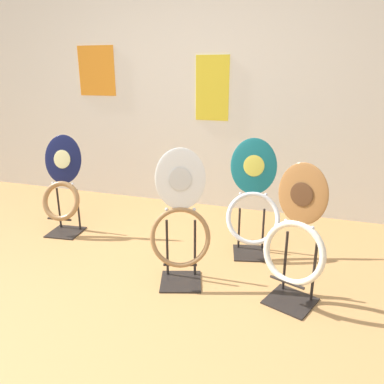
% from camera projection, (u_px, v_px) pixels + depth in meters
% --- Properties ---
extents(ground_plane, '(14.00, 14.00, 0.00)m').
position_uv_depth(ground_plane, '(80.00, 324.00, 2.19)').
color(ground_plane, '#B7844C').
extents(wall_back, '(8.00, 0.07, 2.60)m').
position_uv_depth(wall_back, '(197.00, 82.00, 3.81)').
color(wall_back, silver).
rests_on(wall_back, ground_plane).
extents(toilet_seat_display_teal_sax, '(0.47, 0.44, 0.91)m').
position_uv_depth(toilet_seat_display_teal_sax, '(253.00, 206.00, 2.93)').
color(toilet_seat_display_teal_sax, black).
rests_on(toilet_seat_display_teal_sax, ground_plane).
extents(toilet_seat_display_navy_moon, '(0.38, 0.32, 0.88)m').
position_uv_depth(toilet_seat_display_navy_moon, '(62.00, 189.00, 3.31)').
color(toilet_seat_display_navy_moon, black).
rests_on(toilet_seat_display_navy_moon, ground_plane).
extents(toilet_seat_display_white_plain, '(0.44, 0.35, 0.94)m').
position_uv_depth(toilet_seat_display_white_plain, '(180.00, 222.00, 2.50)').
color(toilet_seat_display_white_plain, black).
rests_on(toilet_seat_display_white_plain, ground_plane).
extents(toilet_seat_display_woodgrain, '(0.42, 0.36, 0.91)m').
position_uv_depth(toilet_seat_display_woodgrain, '(296.00, 241.00, 2.27)').
color(toilet_seat_display_woodgrain, black).
rests_on(toilet_seat_display_woodgrain, ground_plane).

